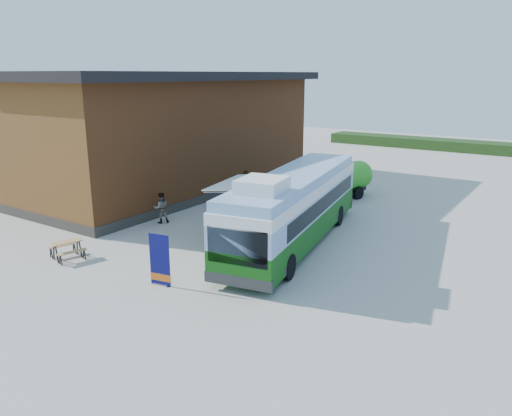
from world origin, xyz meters
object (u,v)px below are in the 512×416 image
Objects in this scene: person_a at (246,186)px; slurry_tanker at (337,179)px; bus at (294,206)px; banner at (160,265)px; person_b at (161,208)px; picnic_table at (67,246)px.

person_a is 5.50m from slurry_tanker.
person_a is (-6.37, 5.37, -0.87)m from bus.
slurry_tanker is at bearing 79.89° from banner.
person_b is at bearing -120.28° from person_a.
banner is 7.95m from person_b.
bus is 7.34m from person_b.
person_a is 0.31× the size of slurry_tanker.
person_b is (-7.21, -0.95, -0.98)m from bus.
person_a is at bearing 100.60° from banner.
banner is 5.11m from picnic_table.
person_b is (-0.42, 5.91, 0.23)m from picnic_table.
picnic_table is at bearing -90.80° from slurry_tanker.
bus reaches higher than slurry_tanker.
slurry_tanker reaches higher than banner.
banner is 1.08× the size of person_a.
bus reaches higher than person_a.
slurry_tanker is at bearing 91.57° from bus.
bus reaches higher than picnic_table.
person_b is at bearing 176.88° from bus.
person_a is at bearing 103.29° from picnic_table.
picnic_table is 5.93m from person_b.
bus is 8.38m from person_a.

